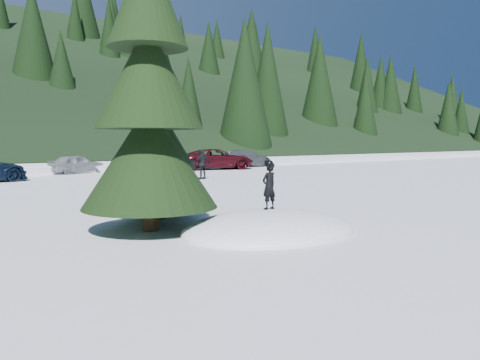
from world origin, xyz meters
TOP-DOWN VIEW (x-y plane):
  - ground at (0.00, 0.00)m, footprint 200.00×200.00m
  - snow_mound at (0.00, 0.00)m, footprint 4.48×3.52m
  - spruce_tall at (-2.20, 1.80)m, footprint 3.20×3.20m
  - spruce_short at (-1.20, 3.20)m, footprint 2.20×2.20m
  - child_skier at (0.21, 0.27)m, footprint 0.43×0.30m
  - adult_0 at (4.14, 10.84)m, footprint 0.91×0.84m
  - adult_1 at (6.80, 13.48)m, footprint 0.99×0.45m
  - adult_2 at (4.95, 14.89)m, footprint 0.78×1.09m
  - car_4 at (2.78, 22.34)m, footprint 3.82×2.21m
  - car_5 at (7.55, 19.33)m, footprint 4.38×1.99m
  - car_6 at (12.46, 20.28)m, footprint 5.94×4.05m
  - car_7 at (16.06, 21.47)m, footprint 4.78×2.03m

SIDE VIEW (x-z plane):
  - ground at x=0.00m, z-range 0.00..0.00m
  - snow_mound at x=0.00m, z-range -0.48..0.48m
  - car_4 at x=2.78m, z-range 0.00..1.22m
  - car_7 at x=16.06m, z-range 0.00..1.38m
  - car_5 at x=7.55m, z-range 0.00..1.39m
  - car_6 at x=12.46m, z-range 0.00..1.51m
  - adult_0 at x=4.14m, z-range 0.00..1.52m
  - adult_2 at x=4.95m, z-range 0.00..1.52m
  - adult_1 at x=6.80m, z-range 0.00..1.66m
  - child_skier at x=0.21m, z-range 0.48..1.60m
  - spruce_short at x=-1.20m, z-range -0.58..4.79m
  - spruce_tall at x=-2.20m, z-range -0.98..7.62m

